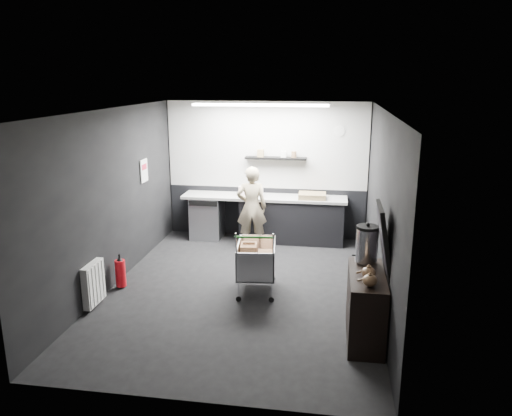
# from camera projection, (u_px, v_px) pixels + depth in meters

# --- Properties ---
(floor) EXTENTS (5.50, 5.50, 0.00)m
(floor) POSITION_uv_depth(u_px,v_px,m) (242.00, 289.00, 7.62)
(floor) COLOR black
(floor) RESTS_ON ground
(ceiling) EXTENTS (5.50, 5.50, 0.00)m
(ceiling) POSITION_uv_depth(u_px,v_px,m) (240.00, 110.00, 6.93)
(ceiling) COLOR beige
(ceiling) RESTS_ON wall_back
(wall_back) EXTENTS (5.50, 0.00, 5.50)m
(wall_back) POSITION_uv_depth(u_px,v_px,m) (266.00, 170.00, 9.90)
(wall_back) COLOR black
(wall_back) RESTS_ON floor
(wall_front) EXTENTS (5.50, 0.00, 5.50)m
(wall_front) POSITION_uv_depth(u_px,v_px,m) (187.00, 276.00, 4.65)
(wall_front) COLOR black
(wall_front) RESTS_ON floor
(wall_left) EXTENTS (0.00, 5.50, 5.50)m
(wall_left) POSITION_uv_depth(u_px,v_px,m) (112.00, 199.00, 7.58)
(wall_left) COLOR black
(wall_left) RESTS_ON floor
(wall_right) EXTENTS (0.00, 5.50, 5.50)m
(wall_right) POSITION_uv_depth(u_px,v_px,m) (381.00, 209.00, 6.98)
(wall_right) COLOR black
(wall_right) RESTS_ON floor
(kitchen_wall_panel) EXTENTS (3.95, 0.02, 1.70)m
(kitchen_wall_panel) POSITION_uv_depth(u_px,v_px,m) (266.00, 145.00, 9.76)
(kitchen_wall_panel) COLOR #BBBBB6
(kitchen_wall_panel) RESTS_ON wall_back
(dado_panel) EXTENTS (3.95, 0.02, 1.00)m
(dado_panel) POSITION_uv_depth(u_px,v_px,m) (266.00, 212.00, 10.10)
(dado_panel) COLOR black
(dado_panel) RESTS_ON wall_back
(floating_shelf) EXTENTS (1.20, 0.22, 0.04)m
(floating_shelf) POSITION_uv_depth(u_px,v_px,m) (276.00, 158.00, 9.68)
(floating_shelf) COLOR black
(floating_shelf) RESTS_ON wall_back
(wall_clock) EXTENTS (0.20, 0.03, 0.20)m
(wall_clock) POSITION_uv_depth(u_px,v_px,m) (339.00, 131.00, 9.46)
(wall_clock) COLOR silver
(wall_clock) RESTS_ON wall_back
(poster) EXTENTS (0.02, 0.30, 0.40)m
(poster) POSITION_uv_depth(u_px,v_px,m) (144.00, 171.00, 8.76)
(poster) COLOR silver
(poster) RESTS_ON wall_left
(poster_red_band) EXTENTS (0.02, 0.22, 0.10)m
(poster_red_band) POSITION_uv_depth(u_px,v_px,m) (144.00, 167.00, 8.75)
(poster_red_band) COLOR #B91731
(poster_red_band) RESTS_ON poster
(radiator) EXTENTS (0.10, 0.50, 0.60)m
(radiator) POSITION_uv_depth(u_px,v_px,m) (93.00, 284.00, 6.96)
(radiator) COLOR silver
(radiator) RESTS_ON wall_left
(ceiling_strip) EXTENTS (2.40, 0.20, 0.04)m
(ceiling_strip) POSITION_uv_depth(u_px,v_px,m) (260.00, 105.00, 8.71)
(ceiling_strip) COLOR white
(ceiling_strip) RESTS_ON ceiling
(prep_counter) EXTENTS (3.20, 0.61, 0.90)m
(prep_counter) POSITION_uv_depth(u_px,v_px,m) (271.00, 218.00, 9.80)
(prep_counter) COLOR black
(prep_counter) RESTS_ON floor
(person) EXTENTS (0.62, 0.45, 1.56)m
(person) POSITION_uv_depth(u_px,v_px,m) (252.00, 207.00, 9.33)
(person) COLOR beige
(person) RESTS_ON floor
(shopping_cart) EXTENTS (0.64, 0.98, 1.02)m
(shopping_cart) POSITION_uv_depth(u_px,v_px,m) (256.00, 260.00, 7.46)
(shopping_cart) COLOR silver
(shopping_cart) RESTS_ON floor
(sideboard) EXTENTS (0.48, 1.13, 1.70)m
(sideboard) POSITION_uv_depth(u_px,v_px,m) (367.00, 297.00, 6.10)
(sideboard) COLOR black
(sideboard) RESTS_ON floor
(fire_extinguisher) EXTENTS (0.16, 0.16, 0.52)m
(fire_extinguisher) POSITION_uv_depth(u_px,v_px,m) (120.00, 272.00, 7.63)
(fire_extinguisher) COLOR red
(fire_extinguisher) RESTS_ON floor
(cardboard_box) EXTENTS (0.52, 0.40, 0.10)m
(cardboard_box) POSITION_uv_depth(u_px,v_px,m) (312.00, 196.00, 9.50)
(cardboard_box) COLOR olive
(cardboard_box) RESTS_ON prep_counter
(pink_tub) EXTENTS (0.18, 0.18, 0.18)m
(pink_tub) POSITION_uv_depth(u_px,v_px,m) (243.00, 191.00, 9.74)
(pink_tub) COLOR silver
(pink_tub) RESTS_ON prep_counter
(white_container) EXTENTS (0.24, 0.21, 0.17)m
(white_container) POSITION_uv_depth(u_px,v_px,m) (257.00, 192.00, 9.65)
(white_container) COLOR silver
(white_container) RESTS_ON prep_counter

